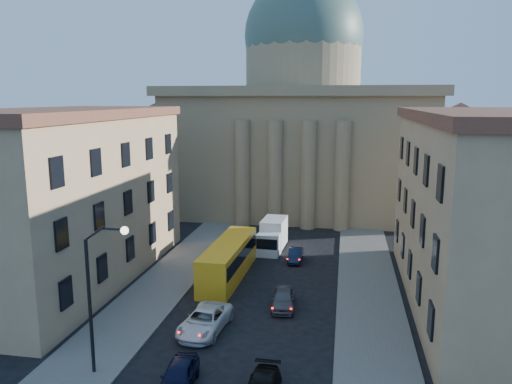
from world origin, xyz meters
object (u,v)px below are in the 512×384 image
(car_left_near, at_px, (179,376))
(box_truck, at_px, (272,236))
(city_bus, at_px, (229,259))
(street_lamp, at_px, (97,287))

(car_left_near, bearing_deg, box_truck, 82.32)
(city_bus, height_order, box_truck, city_bus)
(car_left_near, bearing_deg, street_lamp, 168.84)
(car_left_near, relative_size, city_bus, 0.38)
(street_lamp, xyz_separation_m, box_truck, (6.08, 25.36, -3.80))
(box_truck, bearing_deg, street_lamp, -100.47)
(street_lamp, bearing_deg, car_left_near, -6.45)
(street_lamp, bearing_deg, box_truck, 76.53)
(box_truck, bearing_deg, city_bus, -103.60)
(city_bus, xyz_separation_m, box_truck, (2.61, 8.74, -0.23))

